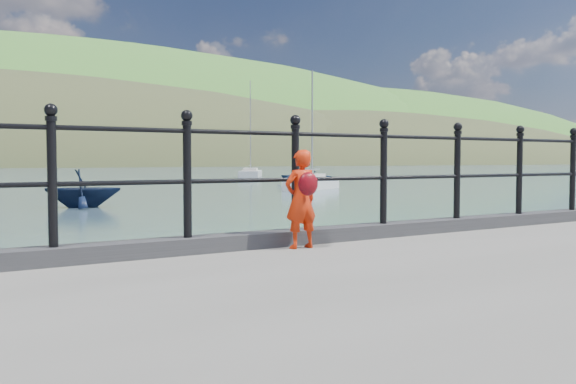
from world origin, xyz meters
TOP-DOWN VIEW (x-y plane):
  - ground at (0.00, 0.00)m, footprint 600.00×600.00m
  - kerb at (0.00, -0.15)m, footprint 60.00×0.30m
  - railing at (0.00, -0.15)m, footprint 18.11×0.11m
  - far_shore at (38.34, 239.41)m, footprint 830.00×200.00m
  - child at (0.48, -0.45)m, footprint 0.36×0.31m
  - launch_blue at (23.95, 34.39)m, footprint 4.36×5.62m
  - launch_navy at (3.01, 19.22)m, footprint 3.59×3.36m
  - sailboat_near at (18.91, 26.50)m, footprint 5.51×4.26m
  - sailboat_far at (29.79, 54.82)m, footprint 6.00×7.73m

SIDE VIEW (x-z plane):
  - far_shore at x=38.34m, z-range -100.57..55.43m
  - ground at x=0.00m, z-range 0.00..0.00m
  - sailboat_near at x=18.91m, z-range -3.53..4.21m
  - sailboat_far at x=29.79m, z-range -5.14..5.82m
  - launch_blue at x=23.95m, z-range 0.00..1.07m
  - launch_navy at x=3.01m, z-range 0.00..1.51m
  - kerb at x=0.00m, z-range 1.00..1.15m
  - child at x=0.48m, z-range 1.01..1.99m
  - railing at x=0.00m, z-range 1.23..2.42m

